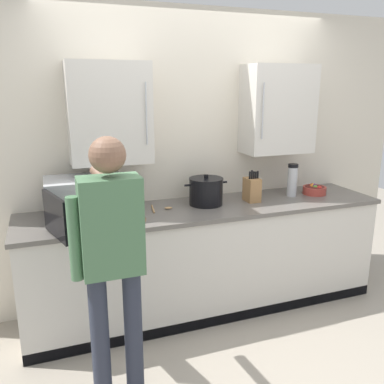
# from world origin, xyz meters

# --- Properties ---
(ground_plane) EXTENTS (9.51, 9.51, 0.00)m
(ground_plane) POSITION_xyz_m (0.00, 0.00, 0.00)
(ground_plane) COLOR #9E9384
(back_wall_tiled) EXTENTS (4.33, 0.44, 2.54)m
(back_wall_tiled) POSITION_xyz_m (-0.00, 1.11, 1.36)
(back_wall_tiled) COLOR beige
(back_wall_tiled) RESTS_ON ground_plane
(counter_unit) EXTENTS (3.05, 0.69, 0.92)m
(counter_unit) POSITION_xyz_m (0.00, 0.77, 0.46)
(counter_unit) COLOR beige
(counter_unit) RESTS_ON ground_plane
(microwave_oven) EXTENTS (0.59, 0.79, 0.31)m
(microwave_oven) POSITION_xyz_m (-1.01, 0.81, 1.08)
(microwave_oven) COLOR #B7BABF
(microwave_oven) RESTS_ON counter_unit
(knife_block) EXTENTS (0.11, 0.15, 0.28)m
(knife_block) POSITION_xyz_m (0.43, 0.79, 1.03)
(knife_block) COLOR #A37547
(knife_block) RESTS_ON counter_unit
(wooden_spoon) EXTENTS (0.18, 0.19, 0.02)m
(wooden_spoon) POSITION_xyz_m (-0.38, 0.82, 0.93)
(wooden_spoon) COLOR tan
(wooden_spoon) RESTS_ON counter_unit
(fruit_bowl) EXTENTS (0.21, 0.21, 0.10)m
(fruit_bowl) POSITION_xyz_m (1.09, 0.80, 0.97)
(fruit_bowl) COLOR #AD3D33
(fruit_bowl) RESTS_ON counter_unit
(stock_pot) EXTENTS (0.38, 0.29, 0.26)m
(stock_pot) POSITION_xyz_m (0.02, 0.83, 1.04)
(stock_pot) COLOR black
(stock_pot) RESTS_ON counter_unit
(thermos_flask) EXTENTS (0.09, 0.09, 0.30)m
(thermos_flask) POSITION_xyz_m (0.85, 0.82, 1.07)
(thermos_flask) COLOR #B7BABF
(thermos_flask) RESTS_ON counter_unit
(person_figure) EXTENTS (0.44, 0.65, 1.65)m
(person_figure) POSITION_xyz_m (-0.93, -0.07, 0.99)
(person_figure) COLOR #282D3D
(person_figure) RESTS_ON ground_plane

